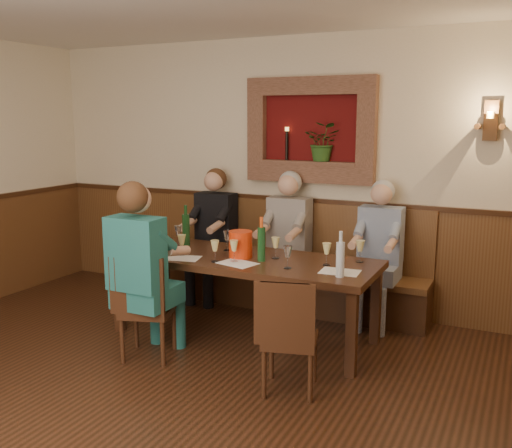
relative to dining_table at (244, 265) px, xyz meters
The scene contains 33 objects.
ground_plane 1.97m from the dining_table, 90.00° to the right, with size 6.00×6.00×0.00m, color black.
room_shell 2.21m from the dining_table, 90.00° to the right, with size 6.04×6.04×2.82m.
wainscoting 1.85m from the dining_table, 90.00° to the right, with size 6.02×6.02×1.15m.
wall_niche 1.59m from the dining_table, 77.58° to the left, with size 1.36×0.30×1.06m.
wall_sconce 2.53m from the dining_table, 29.61° to the left, with size 0.25×0.20×0.35m.
dining_table is the anchor object (origin of this frame).
bench 1.01m from the dining_table, 90.00° to the left, with size 3.00×0.45×1.11m.
chair_near_left 1.00m from the dining_table, 123.75° to the right, with size 0.50×0.50×0.90m.
chair_near_right 1.20m from the dining_table, 45.52° to the right, with size 0.47×0.47×0.87m.
person_bench_left 1.17m from the dining_table, 134.24° to the left, with size 0.43×0.52×1.44m.
person_bench_mid 0.84m from the dining_table, 86.25° to the left, with size 0.43×0.53×1.45m.
person_bench_right 1.31m from the dining_table, 39.81° to the left, with size 0.41×0.50×1.40m.
person_chair_front 0.93m from the dining_table, 123.48° to the right, with size 0.45×0.55×1.49m.
spittoon_bucket 0.20m from the dining_table, 131.84° to the right, with size 0.21×0.21×0.24m, color red.
wine_bottle_green_a 0.32m from the dining_table, 15.83° to the right, with size 0.09×0.09×0.39m.
wine_bottle_green_b 0.78m from the dining_table, 165.65° to the left, with size 0.08×0.08×0.40m.
water_bottle 1.03m from the dining_table, 14.07° to the right, with size 0.07×0.07×0.37m.
tasting_sheet_a 0.84m from the dining_table, behind, with size 0.31×0.22×0.00m, color white.
tasting_sheet_b 0.25m from the dining_table, 75.45° to the right, with size 0.32×0.23×0.00m, color white.
tasting_sheet_c 0.94m from the dining_table, ahead, with size 0.31×0.22×0.00m, color white.
tasting_sheet_d 0.55m from the dining_table, 148.79° to the right, with size 0.30×0.22×0.00m, color white.
wine_glass_0 1.05m from the dining_table, behind, with size 0.08×0.08×0.19m, color #E6DC89, non-canonical shape.
wine_glass_1 0.83m from the dining_table, 168.87° to the left, with size 0.08×0.08×0.19m, color white, non-canonical shape.
wine_glass_2 0.59m from the dining_table, 159.98° to the right, with size 0.08×0.08×0.19m, color #E6DC89, non-canonical shape.
wine_glass_3 0.34m from the dining_table, 147.89° to the left, with size 0.08×0.08×0.19m, color white, non-canonical shape.
wine_glass_4 0.26m from the dining_table, 88.32° to the right, with size 0.08×0.08×0.19m, color #E6DC89, non-canonical shape.
wine_glass_5 0.34m from the dining_table, 15.28° to the left, with size 0.08×0.08×0.19m, color #E6DC89, non-canonical shape.
wine_glass_6 0.57m from the dining_table, 20.51° to the right, with size 0.08×0.08×0.19m, color white, non-canonical shape.
wine_glass_7 0.78m from the dining_table, ahead, with size 0.08×0.08×0.19m, color #E6DC89, non-canonical shape.
wine_glass_8 0.99m from the dining_table, 11.77° to the right, with size 0.08×0.08×0.19m, color white, non-canonical shape.
wine_glass_9 0.34m from the dining_table, 117.96° to the right, with size 0.08×0.08×0.19m, color #E6DC89, non-canonical shape.
wine_glass_10 1.04m from the dining_table, 15.74° to the left, with size 0.08×0.08×0.19m, color #E6DC89, non-canonical shape.
wine_glass_11 1.00m from the dining_table, behind, with size 0.08×0.08×0.19m, color #E6DC89, non-canonical shape.
Camera 1 is at (2.27, -2.56, 1.98)m, focal length 40.00 mm.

